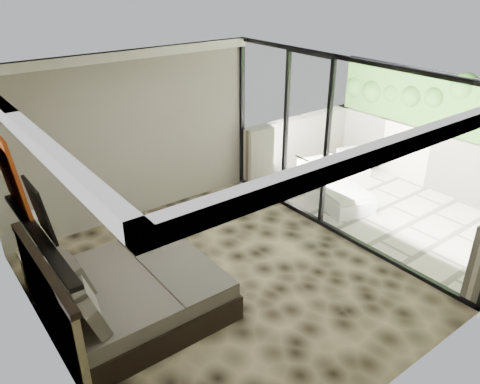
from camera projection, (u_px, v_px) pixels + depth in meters
floor at (222, 281)px, 6.49m from camera, size 5.00×5.00×0.00m
ceiling at (218, 80)px, 5.26m from camera, size 4.50×5.00×0.02m
back_wall at (133, 138)px, 7.65m from camera, size 4.50×0.02×2.80m
left_wall at (37, 250)px, 4.65m from camera, size 0.02×5.00×2.80m
glass_wall at (341, 151)px, 7.10m from camera, size 0.08×5.00×2.80m
terrace_slab at (389, 208)px, 8.56m from camera, size 3.00×5.00×0.12m
parapet_far at (437, 160)px, 9.03m from camera, size 0.30×5.00×1.10m
foliage_hedge at (448, 104)px, 8.55m from camera, size 0.36×4.60×1.10m
picture_ledge at (38, 235)px, 4.71m from camera, size 0.12×2.20×0.05m
bed at (128, 293)px, 5.73m from camera, size 2.01×1.95×1.11m
nightstand at (44, 271)px, 6.29m from camera, size 0.65×0.65×0.49m
table_lamp at (36, 229)px, 6.02m from camera, size 0.31×0.31×0.58m
abstract_canvas at (8, 169)px, 5.02m from camera, size 0.13×0.90×0.90m
framed_print at (40, 210)px, 4.50m from camera, size 0.11×0.50×0.60m
ottoman at (353, 163)px, 9.66m from camera, size 0.65×0.65×0.53m
lounger at (333, 190)px, 8.68m from camera, size 1.14×1.68×0.60m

